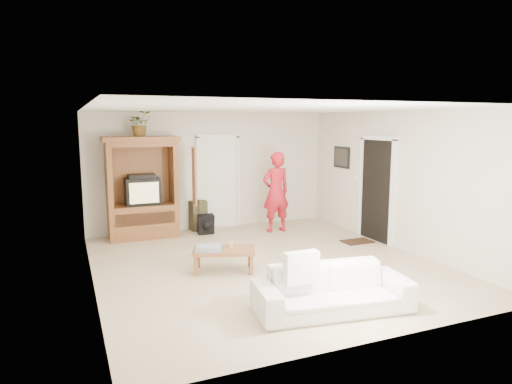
# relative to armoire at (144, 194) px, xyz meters

# --- Properties ---
(floor) EXTENTS (6.00, 6.00, 0.00)m
(floor) POSITION_rel_armoire_xyz_m (1.58, -2.66, -0.91)
(floor) COLOR tan
(floor) RESTS_ON ground
(ceiling) EXTENTS (6.00, 6.00, 0.00)m
(ceiling) POSITION_rel_armoire_xyz_m (1.58, -2.66, 1.69)
(ceiling) COLOR white
(ceiling) RESTS_ON floor
(wall_back) EXTENTS (5.50, 0.00, 5.50)m
(wall_back) POSITION_rel_armoire_xyz_m (1.58, 0.34, 0.39)
(wall_back) COLOR silver
(wall_back) RESTS_ON floor
(wall_front) EXTENTS (5.50, 0.00, 5.50)m
(wall_front) POSITION_rel_armoire_xyz_m (1.58, -5.66, 0.39)
(wall_front) COLOR silver
(wall_front) RESTS_ON floor
(wall_left) EXTENTS (0.00, 6.00, 6.00)m
(wall_left) POSITION_rel_armoire_xyz_m (-1.17, -2.66, 0.39)
(wall_left) COLOR silver
(wall_left) RESTS_ON floor
(wall_right) EXTENTS (0.00, 6.00, 6.00)m
(wall_right) POSITION_rel_armoire_xyz_m (4.33, -2.66, 0.39)
(wall_right) COLOR silver
(wall_right) RESTS_ON floor
(armoire) EXTENTS (1.82, 1.14, 2.10)m
(armoire) POSITION_rel_armoire_xyz_m (0.00, 0.00, 0.00)
(armoire) COLOR brown
(armoire) RESTS_ON floor
(door_back) EXTENTS (0.85, 0.05, 2.04)m
(door_back) POSITION_rel_armoire_xyz_m (1.73, 0.31, 0.11)
(door_back) COLOR white
(door_back) RESTS_ON floor
(doorway_right) EXTENTS (0.05, 0.90, 2.04)m
(doorway_right) POSITION_rel_armoire_xyz_m (4.30, -2.06, 0.11)
(doorway_right) COLOR black
(doorway_right) RESTS_ON floor
(framed_picture) EXTENTS (0.03, 0.60, 0.48)m
(framed_picture) POSITION_rel_armoire_xyz_m (4.31, -0.76, 0.69)
(framed_picture) COLOR black
(framed_picture) RESTS_ON wall_right
(doormat) EXTENTS (0.60, 0.40, 0.02)m
(doormat) POSITION_rel_armoire_xyz_m (3.88, -2.06, -0.90)
(doormat) COLOR #382316
(doormat) RESTS_ON floor
(plant) EXTENTS (0.49, 0.43, 0.52)m
(plant) POSITION_rel_armoire_xyz_m (-0.02, -0.03, 1.45)
(plant) COLOR #4C7238
(plant) RESTS_ON armoire
(man) EXTENTS (0.66, 0.45, 1.76)m
(man) POSITION_rel_armoire_xyz_m (2.75, -0.60, -0.03)
(man) COLOR red
(man) RESTS_ON floor
(sofa) EXTENTS (2.07, 1.04, 0.58)m
(sofa) POSITION_rel_armoire_xyz_m (1.57, -4.77, -0.62)
(sofa) COLOR silver
(sofa) RESTS_ON floor
(coffee_table) EXTENTS (1.11, 0.85, 0.37)m
(coffee_table) POSITION_rel_armoire_xyz_m (0.81, -2.74, -0.59)
(coffee_table) COLOR brown
(coffee_table) RESTS_ON floor
(towel) EXTENTS (0.47, 0.43, 0.08)m
(towel) POSITION_rel_armoire_xyz_m (0.56, -2.74, -0.50)
(towel) COLOR #C94382
(towel) RESTS_ON coffee_table
(candle) EXTENTS (0.08, 0.08, 0.10)m
(candle) POSITION_rel_armoire_xyz_m (0.95, -2.69, -0.49)
(candle) COLOR tan
(candle) RESTS_ON coffee_table
(backpack_black) EXTENTS (0.35, 0.22, 0.42)m
(backpack_black) POSITION_rel_armoire_xyz_m (1.25, -0.26, -0.70)
(backpack_black) COLOR black
(backpack_black) RESTS_ON floor
(backpack_olive) EXTENTS (0.38, 0.31, 0.66)m
(backpack_olive) POSITION_rel_armoire_xyz_m (1.21, 0.19, -0.58)
(backpack_olive) COLOR #47442B
(backpack_olive) RESTS_ON floor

